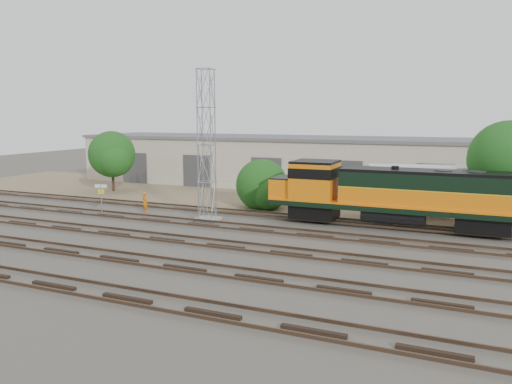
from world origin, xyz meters
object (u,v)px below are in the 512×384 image
at_px(semi_trailer, 460,186).
at_px(locomotive, 389,193).
at_px(worker, 145,202).
at_px(signal_tower, 207,149).

bearing_deg(semi_trailer, locomotive, -142.59).
bearing_deg(worker, semi_trailer, -140.96).
xyz_separation_m(locomotive, worker, (-18.36, -2.12, -1.55)).
height_order(locomotive, signal_tower, signal_tower).
xyz_separation_m(signal_tower, semi_trailer, (16.73, 7.89, -2.79)).
bearing_deg(signal_tower, locomotive, 12.58).
height_order(signal_tower, worker, signal_tower).
height_order(locomotive, semi_trailer, locomotive).
distance_m(locomotive, semi_trailer, 6.69).
bearing_deg(semi_trailer, worker, -174.82).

